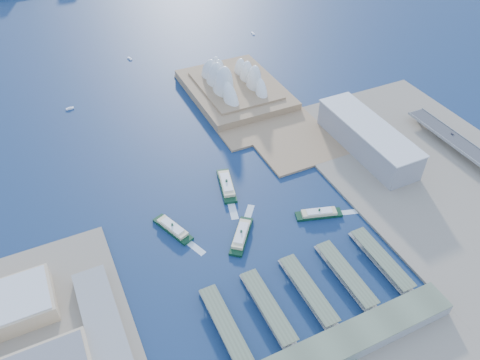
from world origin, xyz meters
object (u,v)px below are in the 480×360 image
ferry_b (227,183)px  ferry_d (319,212)px  car_c (453,134)px  opera_house (235,75)px  toaster_building (367,138)px  ferry_a (173,227)px  ferry_c (241,234)px

ferry_b → ferry_d: (71.77, -85.89, -0.70)m
ferry_d → car_c: 228.50m
opera_house → ferry_d: opera_house is taller
toaster_building → ferry_d: 137.90m
toaster_building → ferry_a: (-267.49, -24.96, -15.63)m
toaster_building → ferry_a: bearing=-174.7°
ferry_c → ferry_d: size_ratio=1.06×
ferry_b → car_c: 300.99m
toaster_building → ferry_c: toaster_building is taller
opera_house → ferry_c: 290.70m
toaster_building → opera_house: bearing=114.2°
opera_house → ferry_c: size_ratio=3.35×
ferry_c → ferry_d: 90.59m
toaster_building → ferry_a: toaster_building is taller
ferry_d → car_c: (225.14, 37.55, 10.72)m
opera_house → ferry_d: 275.26m
opera_house → ferry_a: size_ratio=3.50×
ferry_c → car_c: (315.41, 29.90, 10.45)m
ferry_d → car_c: car_c is taller
car_c → toaster_building: bearing=162.1°
ferry_b → toaster_building: bearing=10.1°
ferry_a → ferry_d: bearing=-38.8°
toaster_building → car_c: (109.00, -35.11, -4.97)m
ferry_d → opera_house: bearing=11.6°
toaster_building → ferry_c: (-206.41, -65.01, -15.42)m
opera_house → ferry_b: (-97.92, -186.77, -26.49)m
ferry_d → car_c: size_ratio=10.91×
opera_house → ferry_d: (-26.14, -272.67, -27.19)m
toaster_building → ferry_c: bearing=-162.5°
ferry_c → ferry_b: bearing=-64.5°
ferry_d → ferry_a: bearing=89.6°
ferry_a → ferry_c: (61.08, -40.05, 0.21)m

